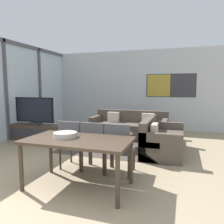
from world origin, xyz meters
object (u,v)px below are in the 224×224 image
object	(u,v)px
sofa_main	(129,128)
dining_chair_centre	(95,144)
tv_console	(35,132)
coffee_table	(117,137)
dining_table	(78,144)
dining_chair_right	(119,146)
fruit_bowl	(65,134)
television	(34,111)
sofa_side	(160,141)
dining_chair_left	(73,142)

from	to	relation	value
sofa_main	dining_chair_centre	world-z (taller)	dining_chair_centre
tv_console	coffee_table	bearing A→B (deg)	-1.54
dining_table	tv_console	bearing A→B (deg)	138.16
dining_chair_right	fruit_bowl	xyz separation A→B (m)	(-0.68, -0.60, 0.28)
tv_console	television	distance (m)	0.61
sofa_side	fruit_bowl	distance (m)	2.50
dining_table	sofa_side	bearing A→B (deg)	65.77
dining_table	sofa_main	bearing A→B (deg)	91.16
tv_console	sofa_side	distance (m)	3.47
dining_chair_centre	dining_chair_right	xyz separation A→B (m)	(0.44, -0.01, 0.00)
television	fruit_bowl	size ratio (longest dim) A/B	3.44
dining_chair_left	sofa_side	bearing A→B (deg)	46.71
coffee_table	fruit_bowl	xyz separation A→B (m)	(-0.16, -2.12, 0.49)
tv_console	dining_chair_centre	world-z (taller)	dining_chair_centre
tv_console	sofa_main	distance (m)	2.73
dining_chair_left	television	bearing A→B (deg)	142.49
tv_console	sofa_main	xyz separation A→B (m)	(2.42, 1.27, 0.04)
coffee_table	dining_chair_right	size ratio (longest dim) A/B	0.90
dining_chair_centre	tv_console	bearing A→B (deg)	147.68
television	dining_chair_centre	size ratio (longest dim) A/B	1.36
coffee_table	television	bearing A→B (deg)	178.44
dining_chair_left	tv_console	bearing A→B (deg)	142.51
sofa_main	coffee_table	bearing A→B (deg)	-90.00
tv_console	sofa_side	bearing A→B (deg)	-1.12
coffee_table	dining_table	world-z (taller)	dining_table
tv_console	dining_chair_right	bearing A→B (deg)	-28.44
dining_chair_right	tv_console	bearing A→B (deg)	151.56
dining_chair_right	dining_chair_left	bearing A→B (deg)	178.85
television	dining_chair_centre	xyz separation A→B (m)	(2.49, -1.58, -0.33)
television	sofa_side	distance (m)	3.51
sofa_main	sofa_side	world-z (taller)	same
sofa_side	dining_chair_right	distance (m)	1.63
television	sofa_side	xyz separation A→B (m)	(3.47, -0.07, -0.56)
sofa_main	tv_console	bearing A→B (deg)	-152.43
sofa_side	dining_chair_centre	bearing A→B (deg)	147.16
tv_console	television	bearing A→B (deg)	90.00
dining_chair_right	dining_table	bearing A→B (deg)	-124.62
sofa_side	television	bearing A→B (deg)	88.87
tv_console	fruit_bowl	world-z (taller)	fruit_bowl
dining_chair_centre	dining_chair_left	bearing A→B (deg)	179.38
dining_chair_left	dining_chair_right	distance (m)	0.89
fruit_bowl	coffee_table	bearing A→B (deg)	85.60
dining_table	dining_chair_right	distance (m)	0.80
sofa_main	dining_chair_right	xyz separation A→B (m)	(0.51, -2.86, 0.23)
television	coffee_table	bearing A→B (deg)	-1.56
coffee_table	tv_console	bearing A→B (deg)	178.46
coffee_table	sofa_side	bearing A→B (deg)	-0.13
dining_chair_left	dining_chair_centre	size ratio (longest dim) A/B	1.00
dining_chair_left	dining_table	bearing A→B (deg)	-56.11
sofa_main	coffee_table	size ratio (longest dim) A/B	2.76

